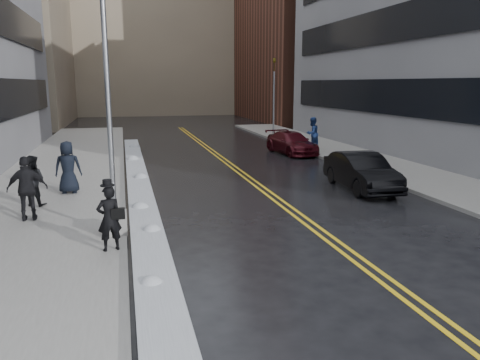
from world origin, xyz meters
TOP-DOWN VIEW (x-y plane):
  - ground at (0.00, 0.00)m, footprint 160.00×160.00m
  - sidewalk_west at (-5.75, 10.00)m, footprint 5.50×50.00m
  - sidewalk_east at (10.00, 10.00)m, footprint 4.00×50.00m
  - lane_line_left at (2.35, 10.00)m, footprint 0.12×50.00m
  - lane_line_right at (2.65, 10.00)m, footprint 0.12×50.00m
  - snow_ridge at (-2.45, 8.00)m, footprint 0.90×30.00m
  - building_far at (2.00, 60.00)m, footprint 36.00×16.00m
  - lamppost at (-3.30, 2.00)m, footprint 0.65×0.65m
  - fire_hydrant at (9.00, 10.00)m, footprint 0.26×0.26m
  - traffic_signal at (8.50, 24.00)m, footprint 0.16×0.20m
  - pedestrian_fedora at (-3.40, 0.62)m, footprint 0.68×0.54m
  - pedestrian_b at (-6.03, 5.82)m, footprint 1.03×0.92m
  - pedestrian_c at (-5.06, 7.50)m, footprint 0.98×0.64m
  - pedestrian_d at (-5.86, 3.95)m, footprint 1.20×0.59m
  - pedestrian_east at (8.61, 16.46)m, footprint 1.23×1.14m
  - car_black at (6.37, 5.92)m, footprint 1.82×4.62m
  - car_maroon at (7.07, 16.01)m, footprint 2.39×4.78m

SIDE VIEW (x-z plane):
  - ground at x=0.00m, z-range 0.00..0.00m
  - lane_line_left at x=2.35m, z-range 0.00..0.01m
  - lane_line_right at x=2.65m, z-range 0.00..0.01m
  - sidewalk_west at x=-5.75m, z-range 0.00..0.15m
  - sidewalk_east at x=10.00m, z-range 0.00..0.15m
  - snow_ridge at x=-2.45m, z-range 0.00..0.34m
  - fire_hydrant at x=9.00m, z-range 0.18..0.91m
  - car_maroon at x=7.07m, z-range 0.00..1.33m
  - car_black at x=6.37m, z-range 0.00..1.50m
  - pedestrian_fedora at x=-3.40m, z-range 0.15..1.80m
  - pedestrian_b at x=-6.03m, z-range 0.15..1.89m
  - pedestrian_d at x=-5.86m, z-range 0.15..2.12m
  - pedestrian_c at x=-5.06m, z-range 0.15..2.14m
  - pedestrian_east at x=8.61m, z-range 0.15..2.18m
  - lamppost at x=-3.30m, z-range -1.28..6.35m
  - traffic_signal at x=8.50m, z-range 0.40..6.40m
  - building_far at x=2.00m, z-range 0.00..22.00m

